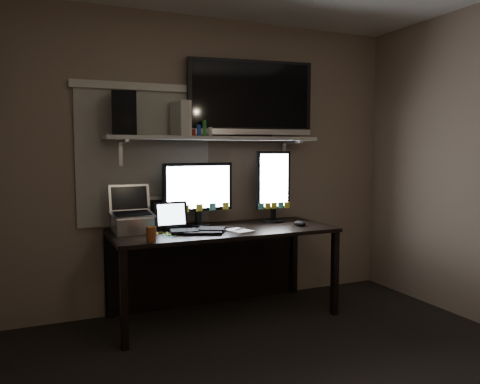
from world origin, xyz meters
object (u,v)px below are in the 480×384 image
tablet (171,216)px  tv (251,99)px  desk (218,247)px  game_console (181,119)px  monitor_landscape (198,194)px  monitor_portrait (273,186)px  cup (151,234)px  laptop (132,210)px  mouse (300,223)px  speaker (124,114)px  keyboard (198,231)px

tablet → tv: 1.24m
desk → game_console: 1.11m
monitor_landscape → monitor_portrait: 0.69m
cup → tv: bearing=27.1°
laptop → tablet: bearing=-4.5°
mouse → speaker: 1.68m
monitor_landscape → tablet: bearing=-163.8°
tablet → speaker: (-0.33, 0.12, 0.80)m
monitor_landscape → game_console: 0.63m
tablet → tv: tv is taller
desk → laptop: 0.80m
tablet → laptop: 0.31m
mouse → tablet: bearing=154.1°
mouse → monitor_portrait: bearing=95.6°
monitor_portrait → keyboard: bearing=-163.2°
monitor_landscape → speaker: 0.88m
tablet → game_console: bearing=37.8°
monitor_landscape → mouse: 0.89m
monitor_landscape → monitor_portrait: (0.68, -0.04, 0.05)m
tablet → tv: size_ratio=0.24×
tv → game_console: (-0.64, -0.05, -0.19)m
desk → speaker: 1.32m
desk → tablet: bearing=-175.6°
monitor_portrait → laptop: (-1.25, -0.06, -0.14)m
laptop → speaker: (-0.03, 0.11, 0.74)m
monitor_portrait → laptop: size_ratio=1.78×
keyboard → mouse: size_ratio=3.72×
monitor_portrait → mouse: (0.10, -0.29, -0.30)m
tablet → monitor_landscape: bearing=21.4°
mouse → cup: size_ratio=1.15×
cup → tv: tv is taller
laptop → tv: bearing=4.2°
mouse → cup: 1.31m
laptop → mouse: bearing=-12.4°
tablet → keyboard: bearing=-45.7°
mouse → tv: (-0.30, 0.36, 1.06)m
tablet → desk: bearing=2.8°
monitor_portrait → tv: bearing=159.2°
keyboard → laptop: size_ratio=1.23×
cup → game_console: game_console is taller
mouse → tablet: tablet is taller
keyboard → game_console: game_console is taller
monitor_landscape → speaker: (-0.59, 0.01, 0.64)m
speaker → cup: bearing=-70.6°
desk → laptop: (-0.71, -0.02, 0.36)m
keyboard → game_console: 0.92m
tablet → tv: (0.76, 0.14, 0.97)m
monitor_portrait → mouse: monitor_portrait is taller
keyboard → tablet: size_ratio=1.68×
desk → monitor_landscape: bearing=150.1°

